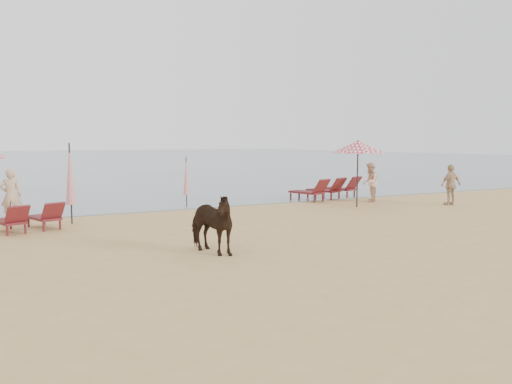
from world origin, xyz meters
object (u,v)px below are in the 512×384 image
umbrella_closed_left (70,174)px  beachgoer_left (11,195)px  umbrella_closed_right (186,176)px  beachgoer_right_b (451,185)px  umbrella_open_right (358,147)px  cow (209,223)px  lounger_cluster_right (328,189)px  lounger_cluster_left (29,218)px  beachgoer_right_a (370,182)px

umbrella_closed_left → beachgoer_left: bearing=143.0°
umbrella_closed_right → beachgoer_right_b: bearing=-24.1°
umbrella_open_right → beachgoer_right_b: umbrella_open_right is taller
umbrella_closed_left → beachgoer_left: size_ratio=1.47×
cow → beachgoer_right_b: (12.01, 3.66, 0.12)m
umbrella_open_right → cow: umbrella_open_right is taller
lounger_cluster_right → umbrella_open_right: (-0.56, -2.73, 1.89)m
lounger_cluster_right → umbrella_closed_left: size_ratio=1.36×
umbrella_closed_left → beachgoer_left: 2.18m
lounger_cluster_right → beachgoer_left: beachgoer_left is taller
umbrella_closed_right → cow: bearing=-106.2°
lounger_cluster_right → cow: size_ratio=2.06×
umbrella_open_right → beachgoer_left: 12.42m
lounger_cluster_right → umbrella_open_right: size_ratio=1.31×
lounger_cluster_left → umbrella_open_right: bearing=-18.3°
umbrella_closed_left → cow: size_ratio=1.51×
cow → beachgoer_right_a: bearing=15.2°
lounger_cluster_left → umbrella_closed_right: 6.55m
umbrella_closed_right → cow: (-2.33, -8.00, -0.51)m
lounger_cluster_left → beachgoer_right_b: (15.48, -1.40, 0.43)m
umbrella_closed_right → lounger_cluster_left: bearing=-153.1°
lounger_cluster_left → lounger_cluster_right: 12.57m
lounger_cluster_left → umbrella_open_right: umbrella_open_right is taller
umbrella_open_right → beachgoer_right_a: bearing=31.6°
umbrella_closed_left → cow: 6.33m
umbrella_closed_right → beachgoer_right_a: (7.54, -1.94, -0.38)m
umbrella_closed_left → cow: umbrella_closed_left is taller
beachgoer_right_b → beachgoer_left: bearing=-8.3°
lounger_cluster_right → beachgoer_left: size_ratio=2.01×
beachgoer_right_a → beachgoer_left: bearing=-47.1°
beachgoer_left → beachgoer_right_b: 16.25m
umbrella_closed_left → cow: (2.22, -5.87, -0.84)m
lounger_cluster_left → umbrella_closed_right: umbrella_closed_right is taller
umbrella_open_right → beachgoer_right_a: (1.60, 1.14, -1.52)m
beachgoer_left → beachgoer_right_b: (15.88, -3.45, -0.03)m
umbrella_open_right → umbrella_closed_right: umbrella_open_right is taller
lounger_cluster_left → umbrella_closed_right: size_ratio=0.98×
beachgoer_right_a → cow: bearing=-11.2°
beachgoer_right_a → umbrella_open_right: bearing=-7.5°
cow → beachgoer_right_b: beachgoer_right_b is taller
umbrella_open_right → umbrella_closed_left: size_ratio=1.04×
beachgoer_right_a → beachgoer_right_b: 3.22m
beachgoer_right_a → beachgoer_right_b: beachgoer_right_a is taller
umbrella_closed_right → cow: size_ratio=1.19×
umbrella_closed_left → umbrella_closed_right: (4.54, 2.13, -0.33)m
lounger_cluster_right → umbrella_closed_left: (-11.05, -1.79, 1.08)m
cow → umbrella_open_right: bearing=14.5°
lounger_cluster_left → beachgoer_right_a: (13.34, 1.01, 0.45)m
umbrella_closed_right → beachgoer_right_a: 7.80m
lounger_cluster_right → umbrella_closed_left: bearing=172.4°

